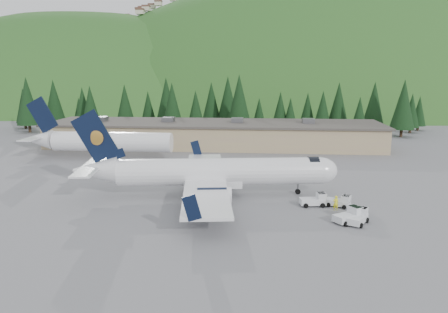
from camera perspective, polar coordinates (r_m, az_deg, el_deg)
ground at (r=57.38m, az=-0.54°, el=-5.08°), size 600.00×600.00×0.00m
airliner at (r=56.58m, az=-1.56°, el=-2.15°), size 34.29×32.29×11.38m
second_airliner at (r=83.58m, az=-16.27°, el=1.97°), size 27.50×11.00×10.05m
baggage_tug_a at (r=53.99m, az=11.82°, el=-5.58°), size 3.22×2.18×1.62m
baggage_tug_b at (r=54.29m, az=14.94°, el=-5.69°), size 3.15×2.54×1.50m
baggage_tug_c at (r=49.19m, az=17.09°, el=-7.53°), size 2.85×3.34×1.60m
terminal_building at (r=94.36m, az=-1.30°, el=3.00°), size 71.00×17.00×6.10m
baggage_tug_d at (r=49.24m, az=16.12°, el=-7.42°), size 3.46×3.05×1.66m
ramp_worker at (r=52.79m, az=14.38°, el=-5.90°), size 0.69×0.49×1.77m
tree_line at (r=115.83m, az=-1.93°, el=6.81°), size 112.86×17.83×13.92m
hills at (r=284.28m, az=14.69°, el=-9.53°), size 614.00×330.00×300.00m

